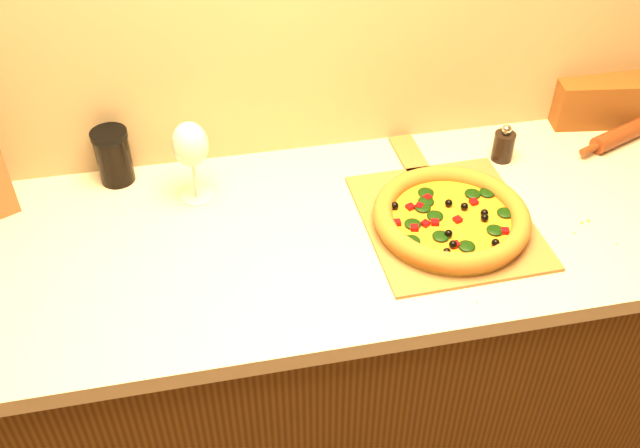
% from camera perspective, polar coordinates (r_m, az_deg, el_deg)
% --- Properties ---
extents(cabinet, '(2.80, 0.65, 0.86)m').
position_cam_1_polar(cabinet, '(1.93, 0.30, -10.99)').
color(cabinet, '#49270F').
rests_on(cabinet, ground).
extents(countertop, '(2.84, 0.68, 0.04)m').
position_cam_1_polar(countertop, '(1.60, 0.35, -0.94)').
color(countertop, '#C6B49A').
rests_on(countertop, cabinet).
extents(pizza_peel, '(0.38, 0.56, 0.01)m').
position_cam_1_polar(pizza_peel, '(1.64, 9.90, 0.62)').
color(pizza_peel, olive).
rests_on(pizza_peel, countertop).
extents(pizza, '(0.35, 0.35, 0.05)m').
position_cam_1_polar(pizza, '(1.60, 10.45, 0.53)').
color(pizza, gold).
rests_on(pizza, pizza_peel).
extents(pepper_grinder, '(0.05, 0.05, 0.10)m').
position_cam_1_polar(pepper_grinder, '(1.84, 14.47, 6.11)').
color(pepper_grinder, black).
rests_on(pepper_grinder, countertop).
extents(rolling_pin, '(0.32, 0.14, 0.05)m').
position_cam_1_polar(rolling_pin, '(2.02, 23.30, 6.73)').
color(rolling_pin, '#5A250F').
rests_on(rolling_pin, countertop).
extents(bread_bag, '(0.47, 0.21, 0.13)m').
position_cam_1_polar(bread_bag, '(2.12, 23.90, 9.41)').
color(bread_bag, '#662C13').
rests_on(bread_bag, countertop).
extents(wine_glass, '(0.08, 0.08, 0.20)m').
position_cam_1_polar(wine_glass, '(1.62, -10.33, 6.13)').
color(wine_glass, silver).
rests_on(wine_glass, countertop).
extents(dark_jar, '(0.09, 0.09, 0.14)m').
position_cam_1_polar(dark_jar, '(1.76, -16.19, 5.24)').
color(dark_jar, black).
rests_on(dark_jar, countertop).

